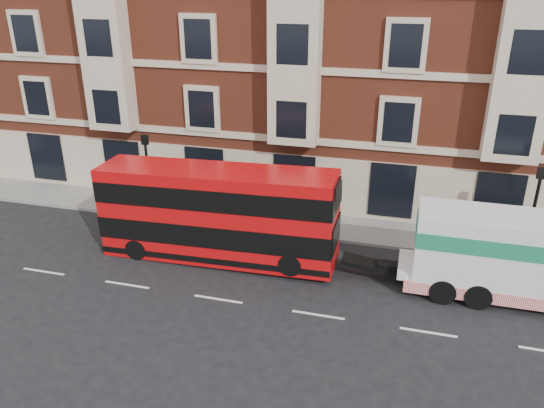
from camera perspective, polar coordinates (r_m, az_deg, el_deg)
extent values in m
plane|color=black|center=(21.31, -5.80, -10.15)|extent=(120.00, 120.00, 0.00)
cube|color=slate|center=(27.48, -0.31, -1.64)|extent=(90.00, 3.00, 0.15)
cube|color=brown|center=(32.16, 4.34, 18.57)|extent=(45.00, 12.00, 18.00)
cylinder|color=black|center=(27.68, -13.12, 2.58)|extent=(0.14, 0.14, 4.00)
cube|color=black|center=(27.02, -13.53, 6.73)|extent=(0.35, 0.15, 0.50)
cylinder|color=black|center=(25.18, 26.14, -1.49)|extent=(0.14, 0.14, 4.00)
cube|color=black|center=(24.45, 27.01, 2.98)|extent=(0.35, 0.15, 0.50)
cube|color=red|center=(23.17, -5.89, -1.06)|extent=(10.38, 2.32, 4.08)
cube|color=black|center=(23.43, -5.83, -2.40)|extent=(10.42, 2.38, 0.97)
cube|color=black|center=(22.75, -6.00, 1.38)|extent=(10.42, 2.38, 0.93)
cylinder|color=black|center=(24.49, -14.36, -4.72)|extent=(0.96, 0.30, 0.96)
cylinder|color=black|center=(26.11, -12.18, -2.64)|extent=(0.96, 0.30, 0.96)
cylinder|color=black|center=(21.99, 1.96, -6.54)|extent=(0.96, 0.30, 0.96)
cylinder|color=black|center=(23.78, 3.13, -4.08)|extent=(0.96, 0.30, 0.96)
cube|color=silver|center=(22.81, 23.99, -7.26)|extent=(8.34, 2.13, 0.28)
cube|color=silver|center=(22.05, 21.68, -4.21)|extent=(5.01, 2.32, 2.69)
cube|color=#1A7852|center=(21.85, 21.86, -3.13)|extent=(5.05, 2.36, 0.65)
cube|color=red|center=(22.93, 23.40, -7.92)|extent=(7.42, 2.38, 0.51)
cylinder|color=black|center=(21.92, 21.27, -9.21)|extent=(1.02, 0.37, 1.02)
cylinder|color=black|center=(23.72, 20.89, -6.53)|extent=(1.02, 0.37, 1.02)
cylinder|color=black|center=(21.78, 17.86, -8.91)|extent=(1.02, 0.37, 1.02)
cylinder|color=black|center=(23.58, 17.76, -6.24)|extent=(1.02, 0.37, 1.02)
imported|color=#1A2A34|center=(29.48, -13.15, 1.54)|extent=(0.66, 0.46, 1.76)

